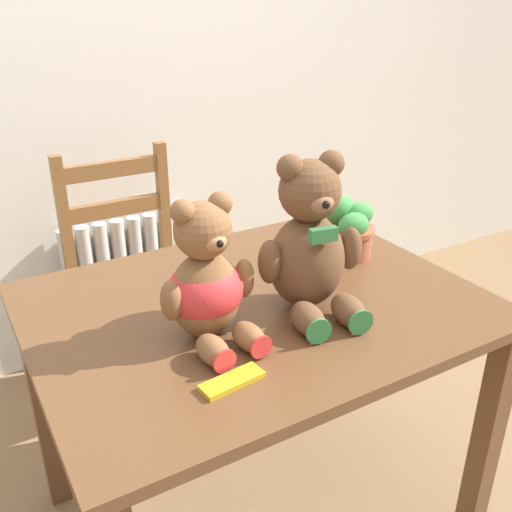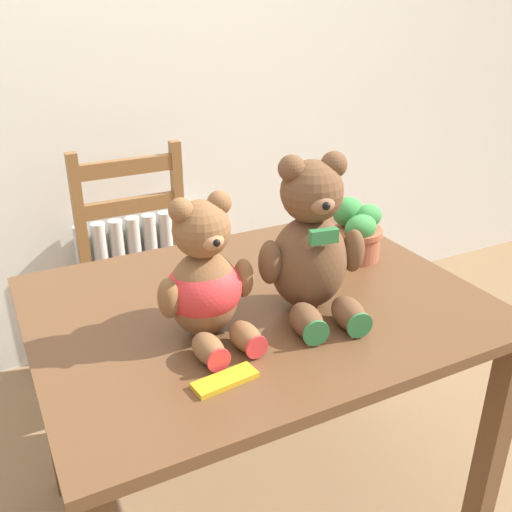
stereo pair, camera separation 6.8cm
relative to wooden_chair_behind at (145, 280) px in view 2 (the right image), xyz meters
name	(u,v)px [view 2 (the right image)]	position (x,y,z in m)	size (l,w,h in m)	color
wall_back	(118,47)	(0.07, 0.37, 0.83)	(8.00, 0.04, 2.60)	silver
radiator	(147,288)	(0.08, 0.30, -0.19)	(0.58, 0.10, 0.62)	silver
dining_table	(258,339)	(0.07, -0.82, 0.18)	(1.12, 0.87, 0.77)	brown
wooden_chair_behind	(145,280)	(0.00, 0.00, 0.00)	(0.43, 0.40, 0.97)	brown
teddy_bear_left	(205,282)	(-0.10, -0.90, 0.43)	(0.24, 0.25, 0.34)	brown
teddy_bear_right	(312,246)	(0.17, -0.91, 0.47)	(0.28, 0.29, 0.39)	brown
potted_plant	(357,231)	(0.45, -0.72, 0.38)	(0.15, 0.15, 0.18)	#B25B3D
chocolate_bar	(225,380)	(-0.14, -1.09, 0.30)	(0.14, 0.05, 0.01)	gold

